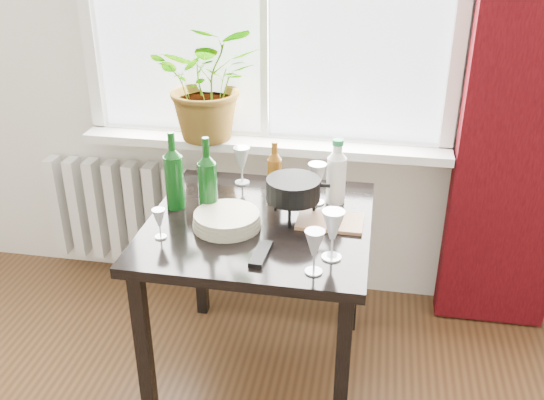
% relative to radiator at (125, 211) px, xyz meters
% --- Properties ---
extents(windowsill, '(1.72, 0.20, 0.04)m').
position_rel_radiator_xyz_m(windowsill, '(0.75, -0.03, 0.44)').
color(windowsill, white).
rests_on(windowsill, ground).
extents(curtain, '(0.50, 0.12, 2.56)m').
position_rel_radiator_xyz_m(curtain, '(1.87, -0.06, 0.92)').
color(curtain, '#330408').
rests_on(curtain, ground).
extents(radiator, '(0.80, 0.10, 0.55)m').
position_rel_radiator_xyz_m(radiator, '(0.00, 0.00, 0.00)').
color(radiator, silver).
rests_on(radiator, ground).
extents(table, '(0.85, 0.85, 0.74)m').
position_rel_radiator_xyz_m(table, '(0.85, -0.63, 0.27)').
color(table, black).
rests_on(table, ground).
extents(potted_plant, '(0.54, 0.49, 0.54)m').
position_rel_radiator_xyz_m(potted_plant, '(0.51, -0.06, 0.73)').
color(potted_plant, '#2A6A1C').
rests_on(potted_plant, windowsill).
extents(wine_bottle_left, '(0.10, 0.10, 0.32)m').
position_rel_radiator_xyz_m(wine_bottle_left, '(0.50, -0.58, 0.52)').
color(wine_bottle_left, '#0C4011').
rests_on(wine_bottle_left, table).
extents(wine_bottle_right, '(0.10, 0.10, 0.32)m').
position_rel_radiator_xyz_m(wine_bottle_right, '(0.64, -0.61, 0.52)').
color(wine_bottle_right, '#0B3D0F').
rests_on(wine_bottle_right, table).
extents(bottle_amber, '(0.06, 0.06, 0.24)m').
position_rel_radiator_xyz_m(bottle_amber, '(0.87, -0.41, 0.48)').
color(bottle_amber, brown).
rests_on(bottle_amber, table).
extents(cleaning_bottle, '(0.10, 0.10, 0.27)m').
position_rel_radiator_xyz_m(cleaning_bottle, '(1.12, -0.42, 0.50)').
color(cleaning_bottle, white).
rests_on(cleaning_bottle, table).
extents(wineglass_front_right, '(0.09, 0.09, 0.19)m').
position_rel_radiator_xyz_m(wineglass_front_right, '(1.15, -0.85, 0.45)').
color(wineglass_front_right, silver).
rests_on(wineglass_front_right, table).
extents(wineglass_far_right, '(0.08, 0.08, 0.16)m').
position_rel_radiator_xyz_m(wineglass_far_right, '(1.10, -0.95, 0.44)').
color(wineglass_far_right, '#B0B4BE').
rests_on(wineglass_far_right, table).
extents(wineglass_back_center, '(0.09, 0.09, 0.18)m').
position_rel_radiator_xyz_m(wineglass_back_center, '(1.05, -0.44, 0.45)').
color(wineglass_back_center, silver).
rests_on(wineglass_back_center, table).
extents(wineglass_back_left, '(0.09, 0.09, 0.17)m').
position_rel_radiator_xyz_m(wineglass_back_left, '(0.71, -0.31, 0.44)').
color(wineglass_back_left, silver).
rests_on(wineglass_back_left, table).
extents(wineglass_front_left, '(0.05, 0.05, 0.12)m').
position_rel_radiator_xyz_m(wineglass_front_left, '(0.52, -0.82, 0.42)').
color(wineglass_front_left, silver).
rests_on(wineglass_front_left, table).
extents(plate_stack, '(0.32, 0.32, 0.06)m').
position_rel_radiator_xyz_m(plate_stack, '(0.74, -0.70, 0.39)').
color(plate_stack, '#BDB99C').
rests_on(plate_stack, table).
extents(fondue_pot, '(0.28, 0.26, 0.16)m').
position_rel_radiator_xyz_m(fondue_pot, '(0.97, -0.58, 0.44)').
color(fondue_pot, black).
rests_on(fondue_pot, table).
extents(tv_remote, '(0.06, 0.17, 0.02)m').
position_rel_radiator_xyz_m(tv_remote, '(0.91, -0.89, 0.37)').
color(tv_remote, black).
rests_on(tv_remote, table).
extents(cutting_board, '(0.25, 0.16, 0.01)m').
position_rel_radiator_xyz_m(cutting_board, '(1.12, -0.60, 0.37)').
color(cutting_board, '#A5724A').
rests_on(cutting_board, table).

